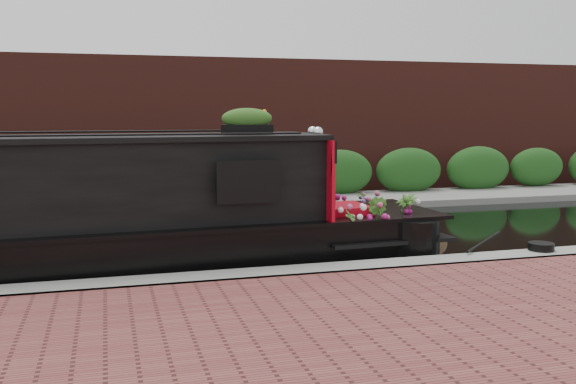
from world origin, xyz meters
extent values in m
plane|color=black|center=(0.00, 0.00, 0.00)|extent=(80.00, 80.00, 0.00)
cube|color=gray|center=(0.00, -3.30, 0.00)|extent=(40.00, 0.60, 0.50)
cube|color=gray|center=(0.00, 4.20, 0.00)|extent=(40.00, 2.40, 0.34)
cube|color=#1E4D19|center=(0.00, 5.10, 0.00)|extent=(40.00, 1.10, 2.80)
cube|color=#54231C|center=(0.00, 7.20, 0.00)|extent=(40.00, 1.00, 8.00)
cube|color=black|center=(-3.07, -1.83, 1.37)|extent=(8.93, 2.12, 1.30)
cube|color=black|center=(-3.07, -1.83, 2.06)|extent=(9.08, 2.27, 0.08)
cube|color=#B00717|center=(1.38, -1.83, 1.37)|extent=(0.14, 1.68, 1.30)
cube|color=black|center=(0.10, -2.69, 1.44)|extent=(0.87, 0.07, 0.53)
cube|color=#B00717|center=(1.88, -1.83, 0.67)|extent=(0.81, 0.90, 0.48)
sphere|color=white|center=(1.39, -1.97, 2.13)|extent=(0.17, 0.17, 0.17)
sphere|color=white|center=(1.39, -1.70, 2.13)|extent=(0.17, 0.17, 0.17)
cube|color=black|center=(0.27, -1.83, 2.17)|extent=(0.79, 0.29, 0.15)
ellipsoid|color=orange|center=(0.27, -1.83, 2.37)|extent=(0.86, 0.28, 0.23)
imported|color=#386B23|center=(1.75, -2.54, 0.68)|extent=(0.31, 0.31, 0.50)
imported|color=#386B23|center=(2.27, -2.38, 0.76)|extent=(0.41, 0.45, 0.66)
imported|color=#386B23|center=(2.59, -1.35, 0.72)|extent=(0.69, 0.68, 0.58)
imported|color=#386B23|center=(2.89, -2.13, 0.76)|extent=(0.51, 0.51, 0.66)
imported|color=#386B23|center=(1.94, -1.13, 0.75)|extent=(0.28, 0.37, 0.64)
cylinder|color=#896848|center=(3.56, -1.83, 0.18)|extent=(0.36, 0.39, 0.36)
cylinder|color=black|center=(4.77, -3.15, 0.31)|extent=(0.40, 0.40, 0.12)
camera|label=1|loc=(-1.87, -11.71, 2.46)|focal=40.00mm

